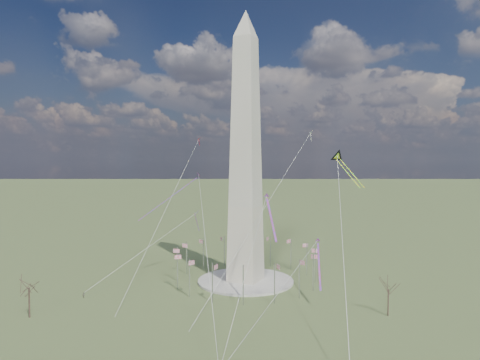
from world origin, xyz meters
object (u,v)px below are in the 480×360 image
at_px(washington_monument, 246,155).
at_px(person_west, 84,295).
at_px(kite_delta_black, 339,159).
at_px(tree_near, 388,287).

height_order(washington_monument, person_west, washington_monument).
relative_size(person_west, kite_delta_black, 0.11).
xyz_separation_m(person_west, kite_delta_black, (73.43, 52.97, 45.57)).
bearing_deg(washington_monument, kite_delta_black, 23.24).
relative_size(washington_monument, person_west, 61.16).
distance_m(washington_monument, person_west, 74.25).
xyz_separation_m(washington_monument, tree_near, (52.49, -14.12, -39.49)).
distance_m(tree_near, kite_delta_black, 51.38).
height_order(person_west, kite_delta_black, kite_delta_black).
bearing_deg(kite_delta_black, person_west, -11.31).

